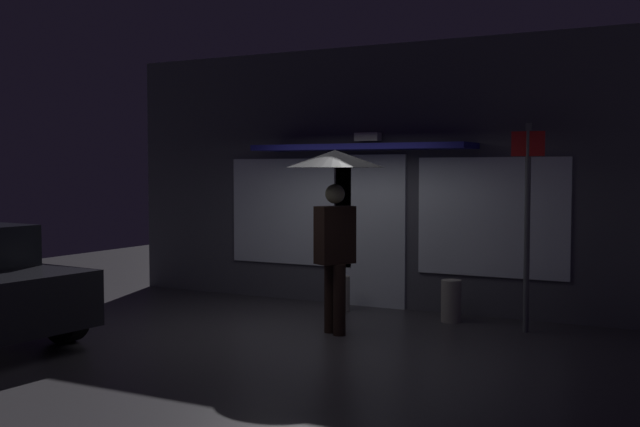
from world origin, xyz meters
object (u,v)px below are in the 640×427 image
object	(u,v)px
street_sign_post	(527,215)
sidewalk_bollard	(451,301)
person_with_umbrella	(335,187)
sidewalk_bollard_2	(343,294)

from	to	relation	value
street_sign_post	sidewalk_bollard	bearing A→B (deg)	169.39
street_sign_post	sidewalk_bollard	size ratio (longest dim) A/B	4.63
person_with_umbrella	sidewalk_bollard_2	distance (m)	2.15
person_with_umbrella	sidewalk_bollard	xyz separation A→B (m)	(1.01, 1.37, -1.50)
person_with_umbrella	street_sign_post	size ratio (longest dim) A/B	0.87
street_sign_post	sidewalk_bollard	xyz separation A→B (m)	(-1.01, 0.19, -1.16)
person_with_umbrella	sidewalk_bollard_2	xyz separation A→B (m)	(-0.58, 1.40, -1.53)
sidewalk_bollard_2	person_with_umbrella	bearing A→B (deg)	-67.33
street_sign_post	sidewalk_bollard_2	world-z (taller)	street_sign_post
sidewalk_bollard	street_sign_post	bearing A→B (deg)	-10.61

